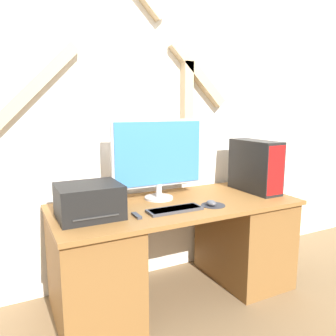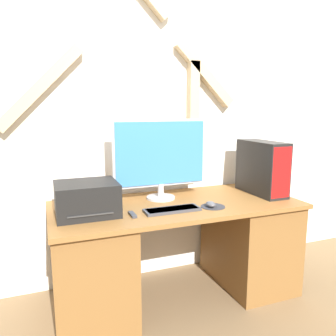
{
  "view_description": "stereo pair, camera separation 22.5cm",
  "coord_description": "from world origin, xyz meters",
  "px_view_note": "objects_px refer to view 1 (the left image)",
  "views": [
    {
      "loc": [
        -1.07,
        -1.6,
        1.37
      ],
      "look_at": [
        -0.07,
        0.38,
        0.97
      ],
      "focal_mm": 35.0,
      "sensor_mm": 36.0,
      "label": 1
    },
    {
      "loc": [
        -0.87,
        -1.69,
        1.37
      ],
      "look_at": [
        -0.07,
        0.38,
        0.97
      ],
      "focal_mm": 35.0,
      "sensor_mm": 36.0,
      "label": 2
    }
  ],
  "objects_px": {
    "computer_tower": "(255,166)",
    "printer": "(89,201)",
    "monitor": "(158,156)",
    "remote_control": "(137,216)",
    "keyboard": "(175,209)",
    "mouse": "(211,203)"
  },
  "relations": [
    {
      "from": "monitor",
      "to": "printer",
      "type": "xyz_separation_m",
      "value": [
        -0.56,
        -0.19,
        -0.22
      ]
    },
    {
      "from": "keyboard",
      "to": "remote_control",
      "type": "distance_m",
      "value": 0.27
    },
    {
      "from": "mouse",
      "to": "computer_tower",
      "type": "relative_size",
      "value": 0.18
    },
    {
      "from": "computer_tower",
      "to": "remote_control",
      "type": "distance_m",
      "value": 1.13
    },
    {
      "from": "monitor",
      "to": "printer",
      "type": "distance_m",
      "value": 0.63
    },
    {
      "from": "computer_tower",
      "to": "remote_control",
      "type": "height_order",
      "value": "computer_tower"
    },
    {
      "from": "keyboard",
      "to": "mouse",
      "type": "relative_size",
      "value": 4.46
    },
    {
      "from": "monitor",
      "to": "remote_control",
      "type": "height_order",
      "value": "monitor"
    },
    {
      "from": "computer_tower",
      "to": "printer",
      "type": "distance_m",
      "value": 1.36
    },
    {
      "from": "computer_tower",
      "to": "printer",
      "type": "relative_size",
      "value": 1.22
    },
    {
      "from": "monitor",
      "to": "printer",
      "type": "height_order",
      "value": "monitor"
    },
    {
      "from": "monitor",
      "to": "mouse",
      "type": "bearing_deg",
      "value": -54.87
    },
    {
      "from": "monitor",
      "to": "remote_control",
      "type": "distance_m",
      "value": 0.54
    },
    {
      "from": "computer_tower",
      "to": "printer",
      "type": "xyz_separation_m",
      "value": [
        -1.35,
        -0.05,
        -0.1
      ]
    },
    {
      "from": "printer",
      "to": "remote_control",
      "type": "height_order",
      "value": "printer"
    },
    {
      "from": "keyboard",
      "to": "remote_control",
      "type": "height_order",
      "value": "keyboard"
    },
    {
      "from": "monitor",
      "to": "keyboard",
      "type": "relative_size",
      "value": 1.9
    },
    {
      "from": "keyboard",
      "to": "computer_tower",
      "type": "height_order",
      "value": "computer_tower"
    },
    {
      "from": "keyboard",
      "to": "remote_control",
      "type": "bearing_deg",
      "value": 179.95
    },
    {
      "from": "mouse",
      "to": "remote_control",
      "type": "relative_size",
      "value": 0.74
    },
    {
      "from": "monitor",
      "to": "computer_tower",
      "type": "distance_m",
      "value": 0.81
    },
    {
      "from": "monitor",
      "to": "printer",
      "type": "bearing_deg",
      "value": -161.25
    }
  ]
}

